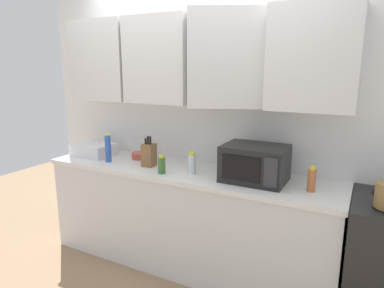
% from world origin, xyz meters
% --- Properties ---
extents(wall_back_with_cabinets, '(3.48, 0.56, 2.60)m').
position_xyz_m(wall_back_with_cabinets, '(0.00, -0.07, 1.58)').
color(wall_back_with_cabinets, white).
rests_on(wall_back_with_cabinets, ground_plane).
extents(counter_run, '(2.61, 0.63, 0.90)m').
position_xyz_m(counter_run, '(0.00, -0.30, 0.45)').
color(counter_run, silver).
rests_on(counter_run, ground_plane).
extents(microwave, '(0.48, 0.37, 0.28)m').
position_xyz_m(microwave, '(0.62, -0.31, 1.04)').
color(microwave, black).
rests_on(microwave, counter_run).
extents(dish_rack, '(0.38, 0.30, 0.12)m').
position_xyz_m(dish_rack, '(-1.05, -0.30, 0.96)').
color(dish_rack, silver).
rests_on(dish_rack, counter_run).
extents(knife_block, '(0.11, 0.13, 0.27)m').
position_xyz_m(knife_block, '(-0.34, -0.35, 1.00)').
color(knife_block, brown).
rests_on(knife_block, counter_run).
extents(bottle_clear_tall, '(0.07, 0.07, 0.18)m').
position_xyz_m(bottle_clear_tall, '(0.10, -0.37, 0.99)').
color(bottle_clear_tall, silver).
rests_on(bottle_clear_tall, counter_run).
extents(bottle_spice_jar, '(0.06, 0.06, 0.19)m').
position_xyz_m(bottle_spice_jar, '(1.05, -0.35, 0.99)').
color(bottle_spice_jar, '#BC6638').
rests_on(bottle_spice_jar, counter_run).
extents(bottle_blue_cleaner, '(0.05, 0.05, 0.27)m').
position_xyz_m(bottle_blue_cleaner, '(-0.76, -0.42, 1.03)').
color(bottle_blue_cleaner, '#2D56B7').
rests_on(bottle_blue_cleaner, counter_run).
extents(bottle_green_oil, '(0.06, 0.06, 0.16)m').
position_xyz_m(bottle_green_oil, '(-0.12, -0.49, 0.97)').
color(bottle_green_oil, '#386B2D').
rests_on(bottle_green_oil, counter_run).
extents(bowl_ceramic_small, '(0.16, 0.16, 0.06)m').
position_xyz_m(bowl_ceramic_small, '(-0.57, -0.19, 0.93)').
color(bowl_ceramic_small, '#B24C3D').
rests_on(bowl_ceramic_small, counter_run).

